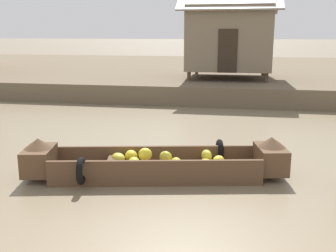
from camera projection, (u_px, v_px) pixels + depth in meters
name	position (u px, v px, depth m)	size (l,w,h in m)	color
ground_plane	(171.00, 126.00, 12.64)	(300.00, 300.00, 0.00)	#7A6B51
riverbank_strip	(208.00, 72.00, 25.36)	(160.00, 20.00, 0.78)	brown
banana_boat	(156.00, 163.00, 8.17)	(5.25, 2.28, 0.82)	brown
stilt_house_mid_right	(230.00, 36.00, 18.42)	(4.37, 3.90, 4.13)	#4C3826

